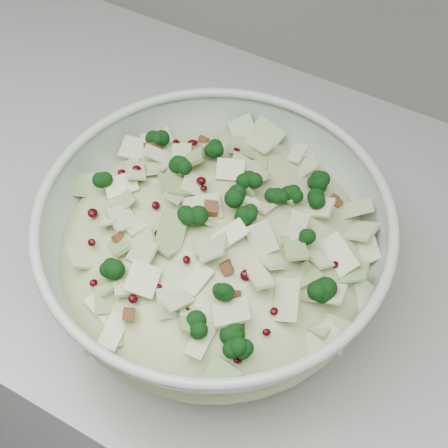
% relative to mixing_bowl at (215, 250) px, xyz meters
% --- Properties ---
extents(mixing_bowl, '(0.37, 0.37, 0.14)m').
position_rel_mixing_bowl_xyz_m(mixing_bowl, '(0.00, 0.00, 0.00)').
color(mixing_bowl, '#B2C4B8').
rests_on(mixing_bowl, counter).
extents(salad, '(0.38, 0.38, 0.14)m').
position_rel_mixing_bowl_xyz_m(salad, '(0.00, 0.00, 0.02)').
color(salad, '#B9C386').
rests_on(salad, mixing_bowl).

